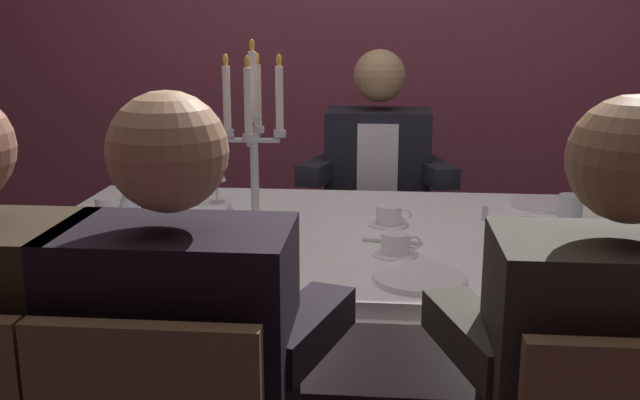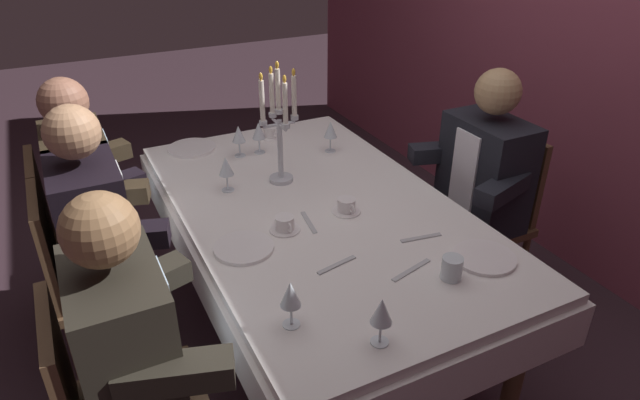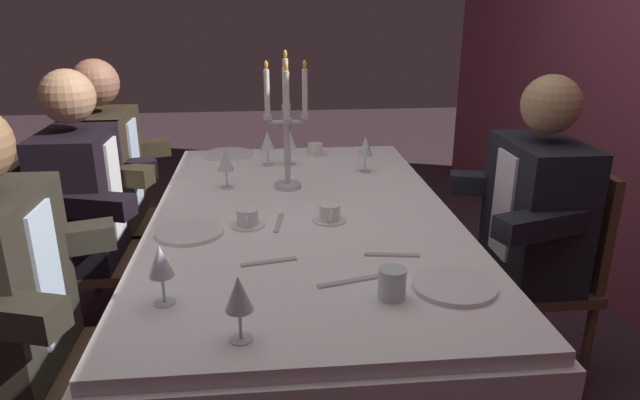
{
  "view_description": "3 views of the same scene",
  "coord_description": "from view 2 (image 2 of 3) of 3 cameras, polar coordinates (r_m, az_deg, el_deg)",
  "views": [
    {
      "loc": [
        0.09,
        -2.08,
        1.35
      ],
      "look_at": [
        -0.1,
        0.01,
        0.84
      ],
      "focal_mm": 41.14,
      "sensor_mm": 36.0,
      "label": 1
    },
    {
      "loc": [
        1.86,
        -0.91,
        1.91
      ],
      "look_at": [
        0.05,
        -0.01,
        0.79
      ],
      "focal_mm": 31.09,
      "sensor_mm": 36.0,
      "label": 2
    },
    {
      "loc": [
        1.97,
        -0.13,
        1.49
      ],
      "look_at": [
        0.0,
        0.06,
        0.78
      ],
      "focal_mm": 31.78,
      "sensor_mm": 36.0,
      "label": 3
    }
  ],
  "objects": [
    {
      "name": "ground_plane",
      "position": [
        2.82,
        -0.28,
        -13.77
      ],
      "size": [
        12.0,
        12.0,
        0.0
      ],
      "primitive_type": "plane",
      "color": "#3B2830"
    },
    {
      "name": "back_wall",
      "position": [
        3.22,
        28.28,
        15.66
      ],
      "size": [
        6.0,
        0.12,
        2.7
      ],
      "primitive_type": "cube",
      "color": "#8B3E51",
      "rests_on": "ground_plane"
    },
    {
      "name": "dining_table",
      "position": [
        2.44,
        -0.32,
        -2.98
      ],
      "size": [
        1.94,
        1.14,
        0.74
      ],
      "color": "white",
      "rests_on": "ground_plane"
    },
    {
      "name": "candelabra",
      "position": [
        2.48,
        -4.21,
        7.45
      ],
      "size": [
        0.19,
        0.19,
        0.56
      ],
      "color": "silver",
      "rests_on": "dining_table"
    },
    {
      "name": "dinner_plate_0",
      "position": [
        2.11,
        -7.84,
        -4.88
      ],
      "size": [
        0.23,
        0.23,
        0.01
      ],
      "primitive_type": "cylinder",
      "color": "white",
      "rests_on": "dining_table"
    },
    {
      "name": "dinner_plate_1",
      "position": [
        2.99,
        -13.05,
        5.24
      ],
      "size": [
        0.25,
        0.25,
        0.01
      ],
      "primitive_type": "cylinder",
      "color": "white",
      "rests_on": "dining_table"
    },
    {
      "name": "dinner_plate_2",
      "position": [
        2.12,
        16.54,
        -5.69
      ],
      "size": [
        0.23,
        0.23,
        0.01
      ],
      "primitive_type": "cylinder",
      "color": "white",
      "rests_on": "dining_table"
    },
    {
      "name": "wine_glass_0",
      "position": [
        1.64,
        6.36,
        -11.44
      ],
      "size": [
        0.07,
        0.07,
        0.16
      ],
      "color": "silver",
      "rests_on": "dining_table"
    },
    {
      "name": "wine_glass_1",
      "position": [
        2.48,
        -9.65,
        3.33
      ],
      "size": [
        0.07,
        0.07,
        0.16
      ],
      "color": "silver",
      "rests_on": "dining_table"
    },
    {
      "name": "wine_glass_2",
      "position": [
        1.69,
        -3.06,
        -9.79
      ],
      "size": [
        0.07,
        0.07,
        0.16
      ],
      "color": "silver",
      "rests_on": "dining_table"
    },
    {
      "name": "wine_glass_3",
      "position": [
        2.82,
        -8.37,
        6.64
      ],
      "size": [
        0.07,
        0.07,
        0.16
      ],
      "color": "silver",
      "rests_on": "dining_table"
    },
    {
      "name": "wine_glass_4",
      "position": [
        2.85,
        1.08,
        7.19
      ],
      "size": [
        0.07,
        0.07,
        0.16
      ],
      "color": "silver",
      "rests_on": "dining_table"
    },
    {
      "name": "wine_glass_5",
      "position": [
        2.85,
        -6.34,
        7.03
      ],
      "size": [
        0.07,
        0.07,
        0.16
      ],
      "color": "silver",
      "rests_on": "dining_table"
    },
    {
      "name": "water_tumbler_0",
      "position": [
        1.98,
        13.41,
        -6.83
      ],
      "size": [
        0.07,
        0.07,
        0.08
      ],
      "primitive_type": "cylinder",
      "color": "silver",
      "rests_on": "dining_table"
    },
    {
      "name": "coffee_cup_0",
      "position": [
        2.32,
        2.75,
        -0.64
      ],
      "size": [
        0.13,
        0.12,
        0.06
      ],
      "color": "white",
      "rests_on": "dining_table"
    },
    {
      "name": "coffee_cup_1",
      "position": [
        3.07,
        -4.98,
        6.91
      ],
      "size": [
        0.13,
        0.12,
        0.06
      ],
      "color": "white",
      "rests_on": "dining_table"
    },
    {
      "name": "coffee_cup_2",
      "position": [
        2.2,
        -3.63,
        -2.52
      ],
      "size": [
        0.13,
        0.12,
        0.06
      ],
      "color": "white",
      "rests_on": "dining_table"
    },
    {
      "name": "spoon_0",
      "position": [
        2.19,
        10.36,
        -3.84
      ],
      "size": [
        0.04,
        0.17,
        0.01
      ],
      "primitive_type": "cube",
      "rotation": [
        0.0,
        0.0,
        1.42
      ],
      "color": "#B7B7BC",
      "rests_on": "dining_table"
    },
    {
      "name": "knife_1",
      "position": [
        2.01,
        9.38,
        -7.12
      ],
      "size": [
        0.06,
        0.19,
        0.01
      ],
      "primitive_type": "cube",
      "rotation": [
        0.0,
        0.0,
        1.82
      ],
      "color": "#B7B7BC",
      "rests_on": "dining_table"
    },
    {
      "name": "fork_2",
      "position": [
        2.25,
        -1.16,
        -2.3
      ],
      "size": [
        0.17,
        0.04,
        0.01
      ],
      "primitive_type": "cube",
      "rotation": [
        0.0,
        0.0,
        -0.14
      ],
      "color": "#B7B7BC",
      "rests_on": "dining_table"
    },
    {
      "name": "fork_3",
      "position": [
        2.01,
        1.73,
        -6.7
      ],
      "size": [
        0.05,
        0.17,
        0.01
      ],
      "primitive_type": "cube",
      "rotation": [
        0.0,
        0.0,
        1.77
      ],
      "color": "#B7B7BC",
      "rests_on": "dining_table"
    },
    {
      "name": "seated_diner_0",
      "position": [
        2.78,
        -23.36,
        1.42
      ],
      "size": [
        0.63,
        0.48,
        1.24
      ],
      "color": "brown",
      "rests_on": "ground_plane"
    },
    {
      "name": "seated_diner_1",
      "position": [
        2.44,
        -22.45,
        -2.28
      ],
      "size": [
        0.63,
        0.48,
        1.24
      ],
      "color": "brown",
      "rests_on": "ground_plane"
    },
    {
      "name": "seated_diner_2",
      "position": [
        2.8,
        16.72,
        2.85
      ],
      "size": [
        0.63,
        0.48,
        1.24
      ],
      "color": "brown",
      "rests_on": "ground_plane"
    },
    {
      "name": "seated_diner_3",
      "position": [
        1.81,
        -19.57,
        -13.76
      ],
      "size": [
        0.63,
        0.48,
        1.24
      ],
      "color": "brown",
      "rests_on": "ground_plane"
    }
  ]
}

